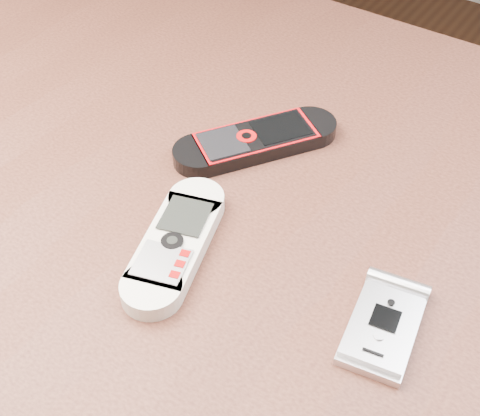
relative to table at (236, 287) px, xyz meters
The scene contains 4 objects.
table is the anchor object (origin of this frame).
nokia_white 0.13m from the table, 105.20° to the right, with size 0.05×0.15×0.02m, color silver.
nokia_black_red 0.15m from the table, 111.87° to the left, with size 0.05×0.17×0.02m, color black.
motorola_razr 0.20m from the table, 14.47° to the right, with size 0.05×0.10×0.01m, color silver.
Camera 1 is at (0.24, -0.35, 1.18)m, focal length 50.00 mm.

